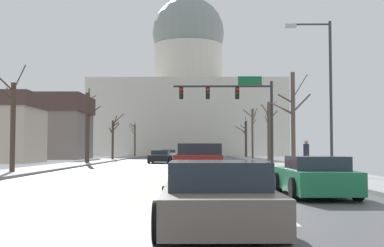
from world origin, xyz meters
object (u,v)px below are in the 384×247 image
Objects in this scene: signal_gantry at (236,101)px; street_lamp_right at (324,83)px; pickup_truck_near_02 at (200,164)px; pedestrian_00 at (306,153)px; sedan_near_00 at (198,160)px; sedan_near_01 at (197,163)px; sedan_oncoming_00 at (160,157)px; sedan_oncoming_01 at (169,155)px; sedan_near_03 at (314,177)px; sedan_near_04 at (216,197)px.

street_lamp_right is at bearing -78.27° from signal_gantry.
pedestrian_00 is (6.24, 7.18, 0.39)m from pickup_truck_near_02.
sedan_near_00 is at bearing 132.87° from pedestrian_00.
pedestrian_00 is (6.33, 0.27, 0.53)m from sedan_near_01.
sedan_oncoming_00 is 1.09× the size of sedan_oncoming_01.
street_lamp_right is 7.64m from pickup_truck_near_02.
street_lamp_right is 8.63m from sedan_near_01.
sedan_near_03 is at bearing -77.74° from sedan_oncoming_00.
street_lamp_right is 10.40m from sedan_near_03.
pickup_truck_near_02 is 1.23× the size of sedan_near_04.
street_lamp_right is (3.08, -14.86, -0.57)m from signal_gantry.
sedan_near_00 is at bearing 89.40° from sedan_near_01.
sedan_oncoming_00 is at bearing 112.97° from street_lamp_right.
pedestrian_00 is (2.88, 13.90, 0.55)m from sedan_near_03.
sedan_near_00 reaches higher than sedan_near_04.
signal_gantry is 30.38m from sedan_near_04.
pickup_truck_near_02 is at bearing -158.14° from street_lamp_right.
pickup_truck_near_02 reaches higher than sedan_near_04.
street_lamp_right is at bearing 73.35° from sedan_near_03.
street_lamp_right is at bearing -75.19° from sedan_oncoming_01.
sedan_near_01 is at bearing 144.24° from street_lamp_right.
sedan_near_00 is 13.92m from pickup_truck_near_02.
sedan_oncoming_01 is (-6.98, 45.92, 0.02)m from sedan_near_03.
sedan_near_00 reaches higher than sedan_near_03.
signal_gantry is 24.48m from sedan_near_03.
pedestrian_00 is at bearing -47.13° from sedan_near_00.
sedan_near_03 is at bearing -89.19° from signal_gantry.
sedan_near_03 is at bearing -80.70° from sedan_near_00.
pickup_truck_near_02 is 1.31× the size of sedan_oncoming_01.
street_lamp_right is 25.25m from sedan_oncoming_00.
sedan_near_01 is at bearing -90.60° from sedan_near_00.
pedestrian_00 is (6.26, -6.74, 0.55)m from sedan_near_00.
sedan_near_04 is 0.98× the size of sedan_oncoming_00.
sedan_oncoming_01 is 33.51m from pedestrian_00.
sedan_oncoming_01 is (0.01, 13.80, 0.01)m from sedan_oncoming_00.
sedan_near_00 is 0.95× the size of sedan_near_04.
sedan_near_04 is at bearing -106.96° from pedestrian_00.
sedan_near_03 is (3.38, -20.64, -0.00)m from sedan_near_00.
signal_gantry reaches higher than sedan_near_01.
sedan_oncoming_00 is (-9.73, 22.95, -4.04)m from street_lamp_right.
pedestrian_00 is (9.85, -32.02, 0.53)m from sedan_oncoming_01.
signal_gantry is 1.83× the size of sedan_near_00.
pedestrian_00 is (0.14, 4.73, -3.50)m from street_lamp_right.
pedestrian_00 reaches higher than sedan_oncoming_00.
sedan_near_04 is at bearing -84.23° from sedan_oncoming_00.
sedan_near_00 is 0.77× the size of pickup_truck_near_02.
signal_gantry is 23.33m from sedan_oncoming_01.
sedan_near_03 is 32.87m from sedan_oncoming_00.
sedan_near_01 is 19.50m from sedan_near_04.
sedan_oncoming_01 is at bearing 107.11° from pedestrian_00.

